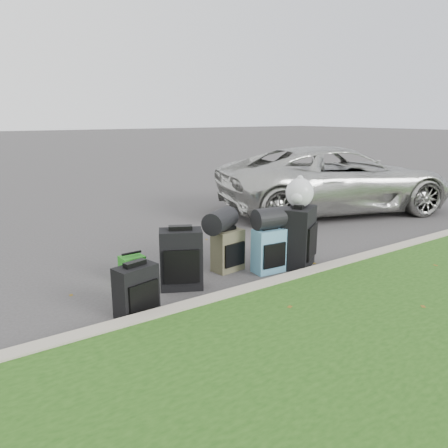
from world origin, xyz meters
TOP-DOWN VIEW (x-y plane):
  - ground at (0.00, 0.00)m, footprint 120.00×120.00m
  - curb at (0.00, -1.00)m, footprint 120.00×0.18m
  - suv at (3.76, 1.63)m, footprint 5.41×3.71m
  - suitcase_small_black at (-1.78, -0.66)m, footprint 0.47×0.32m
  - suitcase_large_black_left at (-1.04, -0.28)m, footprint 0.57×0.49m
  - suitcase_olive at (-0.24, -0.09)m, footprint 0.42×0.29m
  - suitcase_teal at (0.16, -0.44)m, footprint 0.42×0.27m
  - suitcase_large_black_right at (0.63, -0.51)m, footprint 0.63×0.56m
  - tote_green at (-1.43, 0.27)m, footprint 0.28×0.23m
  - tote_navy at (-0.65, 0.55)m, footprint 0.31×0.25m
  - duffel_left at (-0.35, -0.08)m, footprint 0.60×0.52m
  - duffel_right at (0.21, -0.43)m, footprint 0.52×0.33m
  - trash_bag at (0.65, -0.47)m, footprint 0.38×0.38m

SIDE VIEW (x-z plane):
  - ground at x=0.00m, z-range 0.00..0.00m
  - curb at x=0.00m, z-range 0.00..0.15m
  - tote_green at x=-1.43m, z-range 0.00..0.32m
  - tote_navy at x=-0.65m, z-range 0.00..0.32m
  - suitcase_small_black at x=-1.78m, z-range 0.00..0.53m
  - suitcase_olive at x=-0.24m, z-range 0.00..0.55m
  - suitcase_teal at x=0.16m, z-range 0.00..0.57m
  - suitcase_large_black_left at x=-1.04m, z-range 0.00..0.71m
  - suitcase_large_black_right at x=0.63m, z-range 0.00..0.82m
  - suv at x=3.76m, z-range 0.00..1.37m
  - duffel_left at x=-0.35m, z-range 0.55..0.83m
  - duffel_right at x=0.21m, z-range 0.57..0.85m
  - trash_bag at x=0.65m, z-range 0.82..1.19m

